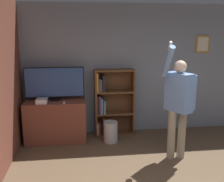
{
  "coord_description": "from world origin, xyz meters",
  "views": [
    {
      "loc": [
        -1.14,
        -2.31,
        2.12
      ],
      "look_at": [
        -0.57,
        2.14,
        1.11
      ],
      "focal_mm": 42.0,
      "sensor_mm": 36.0,
      "label": 1
    }
  ],
  "objects_px": {
    "television": "(54,83)",
    "waste_bin": "(111,132)",
    "game_console": "(42,101)",
    "person": "(179,101)",
    "bookshelf": "(110,103)"
  },
  "relations": [
    {
      "from": "game_console",
      "to": "bookshelf",
      "type": "xyz_separation_m",
      "value": [
        1.35,
        0.31,
        -0.17
      ]
    },
    {
      "from": "bookshelf",
      "to": "television",
      "type": "bearing_deg",
      "value": -173.78
    },
    {
      "from": "television",
      "to": "game_console",
      "type": "relative_size",
      "value": 4.82
    },
    {
      "from": "person",
      "to": "television",
      "type": "bearing_deg",
      "value": -146.3
    },
    {
      "from": "television",
      "to": "bookshelf",
      "type": "xyz_separation_m",
      "value": [
        1.11,
        0.12,
        -0.47
      ]
    },
    {
      "from": "television",
      "to": "bookshelf",
      "type": "distance_m",
      "value": 1.21
    },
    {
      "from": "bookshelf",
      "to": "waste_bin",
      "type": "height_order",
      "value": "bookshelf"
    },
    {
      "from": "television",
      "to": "person",
      "type": "relative_size",
      "value": 0.58
    },
    {
      "from": "bookshelf",
      "to": "game_console",
      "type": "bearing_deg",
      "value": -167.04
    },
    {
      "from": "television",
      "to": "waste_bin",
      "type": "relative_size",
      "value": 2.78
    },
    {
      "from": "waste_bin",
      "to": "game_console",
      "type": "bearing_deg",
      "value": 175.26
    },
    {
      "from": "game_console",
      "to": "bookshelf",
      "type": "distance_m",
      "value": 1.39
    },
    {
      "from": "television",
      "to": "waste_bin",
      "type": "height_order",
      "value": "television"
    },
    {
      "from": "game_console",
      "to": "person",
      "type": "distance_m",
      "value": 2.51
    },
    {
      "from": "television",
      "to": "person",
      "type": "distance_m",
      "value": 2.38
    }
  ]
}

